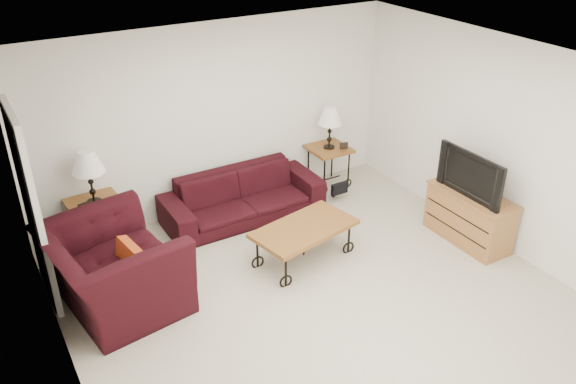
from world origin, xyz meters
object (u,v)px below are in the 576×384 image
object	(u,v)px
lamp_right	(330,128)
television	(475,173)
side_table_right	(328,167)
sofa	(243,196)
tv_stand	(469,217)
backpack	(334,182)
coffee_table	(304,243)
side_table_left	(99,226)
armchair	(114,269)
lamp_left	(90,177)

from	to	relation	value
lamp_right	television	size ratio (longest dim) A/B	0.62
side_table_right	sofa	bearing A→B (deg)	-173.07
tv_stand	backpack	distance (m)	1.93
sofa	coffee_table	xyz separation A→B (m)	(0.16, -1.26, -0.08)
side_table_left	coffee_table	xyz separation A→B (m)	(2.00, -1.44, -0.10)
side_table_right	coffee_table	xyz separation A→B (m)	(-1.32, -1.44, -0.08)
lamp_right	television	world-z (taller)	lamp_right
sofa	television	bearing A→B (deg)	-42.32
armchair	tv_stand	world-z (taller)	armchair
lamp_right	lamp_left	bearing A→B (deg)	180.00
lamp_right	armchair	xyz separation A→B (m)	(-3.45, -1.14, -0.46)
lamp_left	side_table_left	bearing A→B (deg)	0.00
side_table_right	television	world-z (taller)	television
side_table_left	tv_stand	xyz separation A→B (m)	(3.97, -2.11, -0.00)
side_table_right	lamp_right	bearing A→B (deg)	0.00
lamp_left	backpack	bearing A→B (deg)	-6.32
lamp_right	backpack	distance (m)	0.76
side_table_right	armchair	size ratio (longest dim) A/B	0.44
coffee_table	tv_stand	size ratio (longest dim) A/B	1.11
sofa	armchair	world-z (taller)	armchair
lamp_left	lamp_right	bearing A→B (deg)	-0.00
side_table_left	sofa	bearing A→B (deg)	-5.60
lamp_left	tv_stand	xyz separation A→B (m)	(3.97, -2.11, -0.65)
sofa	coffee_table	size ratio (longest dim) A/B	1.76
lamp_right	tv_stand	world-z (taller)	lamp_right
side_table_right	armchair	xyz separation A→B (m)	(-3.45, -1.14, 0.15)
side_table_right	armchair	bearing A→B (deg)	-161.66
lamp_right	tv_stand	xyz separation A→B (m)	(0.66, -2.11, -0.58)
coffee_table	backpack	xyz separation A→B (m)	(1.18, 1.09, 0.02)
side_table_left	lamp_right	xyz separation A→B (m)	(3.32, -0.00, 0.58)
lamp_left	lamp_right	xyz separation A→B (m)	(3.32, -0.00, -0.07)
coffee_table	tv_stand	xyz separation A→B (m)	(1.98, -0.67, 0.10)
side_table_right	coffee_table	size ratio (longest dim) A/B	0.50
armchair	backpack	bearing A→B (deg)	-84.74
tv_stand	sofa	bearing A→B (deg)	137.95
side_table_left	television	size ratio (longest dim) A/B	0.67
lamp_left	coffee_table	distance (m)	2.58
lamp_right	tv_stand	size ratio (longest dim) A/B	0.56
backpack	armchair	bearing A→B (deg)	-166.62
armchair	television	distance (m)	4.22
lamp_left	television	size ratio (longest dim) A/B	0.67
sofa	side_table_right	size ratio (longest dim) A/B	3.50
sofa	coffee_table	distance (m)	1.28
lamp_right	coffee_table	size ratio (longest dim) A/B	0.50
sofa	coffee_table	bearing A→B (deg)	-82.74
sofa	lamp_left	bearing A→B (deg)	174.40
tv_stand	television	xyz separation A→B (m)	(-0.02, 0.00, 0.60)
coffee_table	tv_stand	bearing A→B (deg)	-18.64
side_table_left	coffee_table	world-z (taller)	side_table_left
side_table_right	lamp_right	distance (m)	0.60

